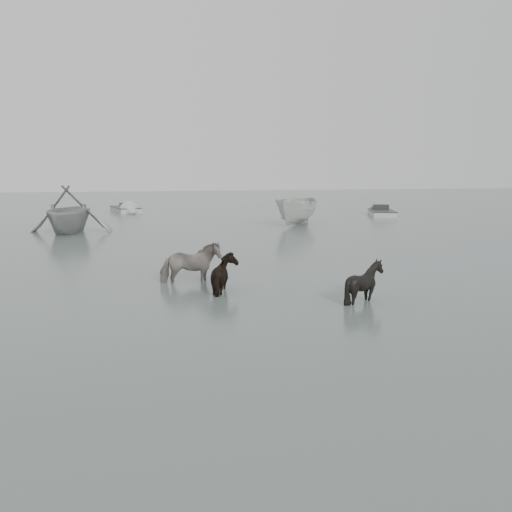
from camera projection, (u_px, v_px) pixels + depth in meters
The scene contains 8 objects.
ground at pixel (327, 301), 14.88m from camera, with size 140.00×140.00×0.00m, color #4D5C58.
pony_pinto at pixel (190, 257), 17.22m from camera, with size 0.82×1.81×1.53m, color black.
pony_dark at pixel (227, 268), 16.00m from camera, with size 1.33×1.14×1.34m, color black.
pony_black at pixel (365, 276), 14.80m from camera, with size 1.07×1.21×1.33m, color black.
rowboat_trail at pixel (69, 208), 30.14m from camera, with size 4.36×5.05×2.66m, color gray.
boat_small at pixel (297, 210), 34.30m from camera, with size 1.80×4.79×1.85m, color beige.
skiff_port at pixel (382, 210), 41.00m from camera, with size 5.54×1.60×0.75m, color #A8ABA8, non-canonical shape.
skiff_mid at pixel (126, 207), 44.33m from camera, with size 5.80×1.60×0.75m, color #A4A6A4, non-canonical shape.
Camera 1 is at (-4.80, -13.82, 3.47)m, focal length 40.00 mm.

